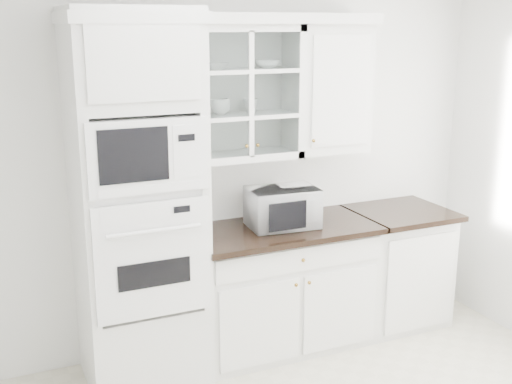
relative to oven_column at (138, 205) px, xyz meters
name	(u,v)px	position (x,y,z in m)	size (l,w,h in m)	color
room_shell	(323,128)	(0.75, -0.99, 0.58)	(4.00, 3.50, 2.70)	white
oven_column	(138,205)	(0.00, 0.00, 0.00)	(0.76, 0.68, 2.40)	white
base_cabinet_run	(282,286)	(1.03, 0.03, -0.74)	(1.32, 0.67, 0.92)	white
extra_base_cabinet	(396,265)	(2.03, 0.03, -0.74)	(0.72, 0.67, 0.92)	white
upper_cabinet_glass	(241,93)	(0.78, 0.17, 0.65)	(0.80, 0.33, 0.90)	white
upper_cabinet_solid	(328,89)	(1.46, 0.17, 0.65)	(0.55, 0.33, 0.90)	white
crown_molding	(227,18)	(0.68, 0.14, 1.14)	(2.14, 0.38, 0.07)	white
countertop_microwave	(282,207)	(1.03, 0.03, -0.14)	(0.48, 0.40, 0.28)	white
bowl_a	(213,66)	(0.58, 0.17, 0.83)	(0.19, 0.19, 0.05)	white
bowl_b	(267,64)	(0.98, 0.18, 0.84)	(0.17, 0.17, 0.05)	white
cup_a	(220,106)	(0.63, 0.19, 0.56)	(0.13, 0.13, 0.11)	white
cup_b	(251,105)	(0.85, 0.18, 0.56)	(0.11, 0.11, 0.10)	white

